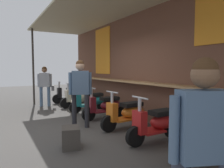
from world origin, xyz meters
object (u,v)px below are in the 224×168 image
Objects in this scene: scooter_black at (70,94)px; scooter_silver at (207,139)px; shopper_passing at (80,86)px; scooter_teal at (91,101)px; scooter_orange at (128,113)px; scooter_red at (158,123)px; scooter_maroon at (106,106)px; merchandise_crate at (71,137)px; shopper_browsing at (205,138)px; scooter_cream at (80,97)px; shopper_with_handbag at (45,82)px.

scooter_black is 1.00× the size of scooter_silver.
shopper_passing is (3.80, -1.00, 0.68)m from scooter_black.
scooter_teal is 2.23m from scooter_orange.
scooter_silver is (1.13, -0.00, 0.00)m from scooter_red.
merchandise_crate is at bearing 44.64° from scooter_maroon.
shopper_browsing is (3.27, -1.49, 0.58)m from scooter_orange.
scooter_orange is at bearing 93.64° from scooter_black.
scooter_silver is (3.40, -0.00, 0.00)m from scooter_maroon.
scooter_black is 1.00× the size of scooter_red.
scooter_black reaches higher than merchandise_crate.
shopper_passing is at bearing 15.35° from shopper_browsing.
scooter_cream is at bearing -1.85° from shopper_passing.
shopper_with_handbag is at bearing -69.85° from scooter_maroon.
shopper_passing reaches higher than scooter_maroon.
scooter_orange is 4.35m from shopper_with_handbag.
scooter_teal is 1.00× the size of scooter_orange.
shopper_browsing reaches higher than shopper_with_handbag.
shopper_browsing is 3.87× the size of merchandise_crate.
scooter_teal is 4.48m from scooter_silver.
shopper_with_handbag is (0.33, -1.14, 0.56)m from scooter_black.
shopper_passing is at bearing -38.93° from scooter_orange.
shopper_with_handbag is at bearing 21.07° from shopper_passing.
scooter_maroon is 3.27m from shopper_with_handbag.
shopper_passing is (2.66, -1.00, 0.68)m from scooter_cream.
scooter_maroon is 1.00× the size of scooter_silver.
scooter_red is 1.00× the size of scooter_silver.
scooter_cream is 1.51m from shopper_with_handbag.
merchandise_crate is (5.03, -1.68, -0.19)m from scooter_black.
scooter_maroon is 2.26m from scooter_red.
shopper_browsing is at bearing 54.69° from scooter_red.
shopper_with_handbag is 0.92× the size of shopper_passing.
scooter_maroon reaches higher than merchandise_crate.
scooter_cream is 0.88× the size of shopper_browsing.
scooter_silver is 3.39× the size of merchandise_crate.
shopper_passing is at bearing -73.45° from scooter_silver.
shopper_with_handbag is 3.83× the size of merchandise_crate.
shopper_with_handbag is at bearing -54.94° from scooter_teal.
scooter_cream is at bearing -90.58° from scooter_maroon.
scooter_orange and scooter_red have the same top height.
shopper_browsing is at bearing 70.77° from scooter_maroon.
scooter_black is 3.34m from scooter_maroon.
shopper_with_handbag is at bearing 173.46° from merchandise_crate.
scooter_red reaches higher than merchandise_crate.
scooter_teal is at bearing -90.58° from scooter_maroon.
scooter_orange is 1.00× the size of scooter_silver.
shopper_browsing reaches higher than scooter_silver.
shopper_browsing reaches higher than merchandise_crate.
merchandise_crate is at bearing 26.29° from shopper_browsing.
scooter_black is 1.00× the size of scooter_orange.
scooter_black is 4.50m from scooter_orange.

